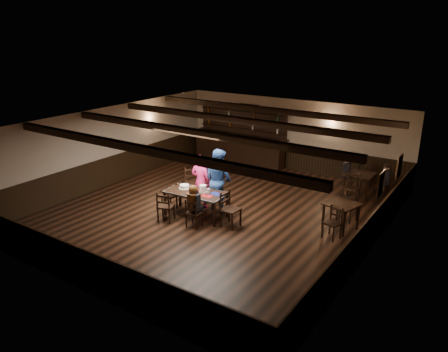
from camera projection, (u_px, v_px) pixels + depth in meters
The scene contains 25 objects.
ground at pixel (218, 211), 13.06m from camera, with size 10.00×10.00×0.00m, color black.
room_shell at pixel (219, 155), 12.52m from camera, with size 9.02×10.02×2.71m.
dining_table at pixel (196, 194), 12.51m from camera, with size 1.84×1.02×0.75m.
chair_near_left at pixel (165, 205), 12.18m from camera, with size 0.51×0.50×0.89m.
chair_near_right at pixel (193, 211), 11.83m from camera, with size 0.41×0.40×0.83m.
chair_end_left at pixel (171, 195), 13.05m from camera, with size 0.43×0.44×0.81m.
chair_end_right at pixel (228, 206), 11.92m from camera, with size 0.47×0.49×1.01m.
chair_far_pushed at pixel (192, 180), 14.09m from camera, with size 0.61×0.61×0.94m.
woman_pink at pixel (201, 182), 13.11m from camera, with size 0.60×0.39×1.64m, color #FF2C79.
man_blue at pixel (218, 180), 12.92m from camera, with size 0.91×0.71×1.88m, color navy.
seated_person at pixel (193, 199), 11.77m from camera, with size 0.32×0.49×0.79m.
cake at pixel (184, 187), 12.76m from camera, with size 0.34×0.34×0.10m.
plate_stack_a at pixel (193, 190), 12.40m from camera, with size 0.19×0.19×0.18m, color white.
plate_stack_b at pixel (203, 189), 12.40m from camera, with size 0.19×0.19×0.23m, color white.
tea_light at pixel (200, 190), 12.53m from camera, with size 0.05×0.05×0.06m.
salt_shaker at pixel (207, 193), 12.24m from camera, with size 0.04×0.04×0.10m, color silver.
pepper_shaker at pixel (206, 194), 12.19m from camera, with size 0.04×0.04×0.10m, color #A5A8AD.
drink_glass at pixel (209, 190), 12.45m from camera, with size 0.07×0.07×0.10m, color silver.
menu_red at pixel (207, 196), 12.18m from camera, with size 0.31×0.22×0.00m, color maroon.
menu_blue at pixel (216, 194), 12.34m from camera, with size 0.33×0.23×0.00m, color #101754.
bar_counter at pixel (240, 144), 17.67m from camera, with size 4.09×0.70×2.20m.
back_table_a at pixel (342, 207), 11.70m from camera, with size 0.97×0.97×0.75m.
back_table_b at pixel (359, 176), 14.08m from camera, with size 0.90×0.90×0.75m.
bg_patron_left at pixel (347, 167), 14.47m from camera, with size 0.28×0.38×0.71m.
bg_patron_right at pixel (386, 174), 13.82m from camera, with size 0.28×0.38×0.70m.
Camera 1 is at (6.82, -9.90, 5.21)m, focal length 35.00 mm.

